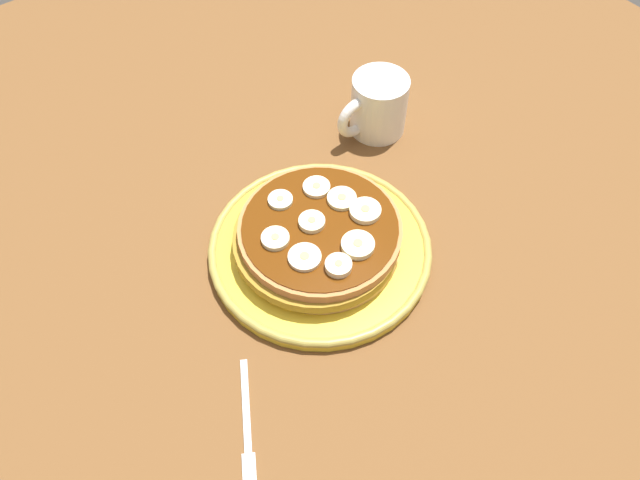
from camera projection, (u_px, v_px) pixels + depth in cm
name	position (u px, v px, depth cm)	size (l,w,h in cm)	color
ground_plane	(320.00, 260.00, 73.20)	(140.00, 140.00, 3.00)	brown
plate	(320.00, 248.00, 71.24)	(25.28, 25.28, 1.74)	yellow
pancake_stack	(319.00, 235.00, 69.37)	(18.91, 18.69, 3.71)	tan
banana_slice_0	(312.00, 222.00, 67.81)	(2.90, 2.90, 0.87)	#F3E8B8
banana_slice_1	(358.00, 245.00, 65.91)	(3.55, 3.55, 0.97)	#F6EEB8
banana_slice_2	(316.00, 187.00, 70.85)	(3.11, 3.11, 0.72)	#FDE7B7
banana_slice_3	(280.00, 200.00, 69.75)	(2.78, 2.78, 0.70)	#ECEFC2
banana_slice_4	(338.00, 266.00, 64.32)	(2.81, 2.81, 1.03)	#FBE8BC
banana_slice_5	(275.00, 239.00, 66.50)	(3.02, 3.02, 0.83)	#F0EBBC
banana_slice_6	(365.00, 211.00, 68.69)	(3.48, 3.48, 0.92)	#FAECBB
banana_slice_7	(342.00, 199.00, 69.83)	(3.30, 3.30, 0.75)	#F4EDB3
banana_slice_8	(305.00, 258.00, 65.13)	(3.50, 3.50, 0.72)	#FAE3B9
coffee_mug	(377.00, 105.00, 80.82)	(10.33, 7.28, 7.91)	white
fork	(247.00, 430.00, 59.47)	(7.49, 11.67, 0.50)	silver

